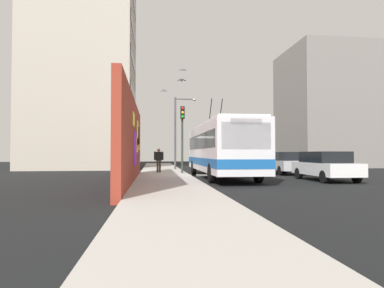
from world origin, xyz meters
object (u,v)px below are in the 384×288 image
Objects in this scene: traffic_light at (182,128)px; street_lamp at (178,127)px; parked_car_silver at (283,162)px; pedestrian_midblock at (159,158)px; parked_car_white at (325,165)px; city_bus at (220,148)px; parked_car_black at (259,161)px.

traffic_light is 6.01m from street_lamp.
parked_car_silver is 2.86× the size of pedestrian_midblock.
parked_car_white is 0.93× the size of parked_car_silver.
parked_car_black is (8.61, -5.20, -0.98)m from city_bus.
city_bus is at bearing 60.95° from parked_car_white.
parked_car_white is at bearing -180.00° from parked_car_silver.
city_bus is 6.12m from parked_car_silver.
parked_car_white is 13.55m from street_lamp.
city_bus is 6.03m from parked_car_white.
pedestrian_midblock is 2.84m from traffic_light.
parked_car_white is 9.25m from traffic_light.
traffic_light is at bearing 96.71° from parked_car_silver.
parked_car_white is 2.66× the size of pedestrian_midblock.
parked_car_silver is 8.92m from pedestrian_midblock.
city_bus is 8.66m from street_lamp.
parked_car_white is 5.97m from parked_car_silver.
traffic_light is 0.74× the size of street_lamp.
parked_car_black is at bearing -48.98° from traffic_light.
parked_car_silver is at bearing 0.00° from parked_car_white.
street_lamp is at bearing -19.47° from pedestrian_midblock.
street_lamp is (8.21, 2.02, 1.90)m from city_bus.
pedestrian_midblock is 0.27× the size of street_lamp.
parked_car_white is at bearing -125.41° from pedestrian_midblock.
traffic_light is at bearing 178.80° from street_lamp.
pedestrian_midblock is (-5.17, 8.91, 0.30)m from parked_car_black.
pedestrian_midblock is 0.37× the size of traffic_light.
pedestrian_midblock reaches higher than parked_car_black.
parked_car_white is at bearing -180.00° from parked_car_black.
traffic_light is at bearing 44.10° from city_bus.
traffic_light reaches higher than pedestrian_midblock.
parked_car_white is at bearing -146.93° from street_lamp.
city_bus reaches higher than parked_car_white.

